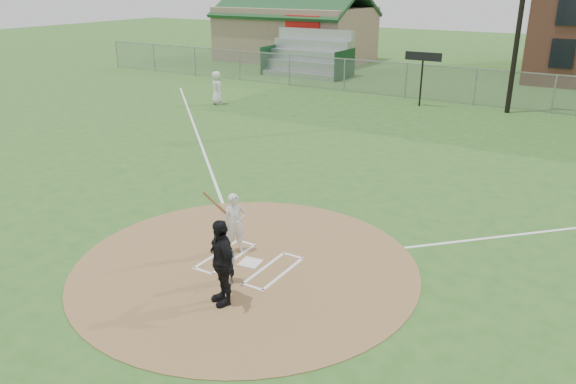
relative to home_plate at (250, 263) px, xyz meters
The scene contains 13 objects.
ground 0.17m from the home_plate, 99.83° to the right, with size 140.00×140.00×0.00m, color #2D5C1F.
dirt_circle 0.16m from the home_plate, 99.83° to the right, with size 8.40×8.40×0.02m, color olive.
home_plate is the anchor object (origin of this frame).
foul_line_third 12.64m from the home_plate, 135.60° to the left, with size 0.10×24.00×0.01m, color white.
catcher 1.21m from the home_plate, 85.18° to the right, with size 0.56×0.43×1.15m, color slate.
umpire 2.06m from the home_plate, 74.01° to the right, with size 1.13×0.47×1.94m, color black.
ondeck_player 19.24m from the home_plate, 130.31° to the left, with size 0.89×0.58×1.83m, color silver.
batters_boxes 0.03m from the home_plate, 160.40° to the right, with size 2.08×1.88×0.01m.
batter_at_plate 1.09m from the home_plate, 154.08° to the left, with size 0.83×1.01×1.78m.
outfield_fence 21.86m from the home_plate, 90.07° to the left, with size 56.08×0.08×2.03m.
bleachers 29.16m from the home_plate, 116.58° to the left, with size 6.08×3.20×3.20m.
clubhouse 37.53m from the home_plate, 118.76° to the left, with size 12.20×8.71×6.23m.
scoreboard_sign 20.34m from the home_plate, 97.19° to the left, with size 2.00×0.10×2.93m.
Camera 1 is at (7.19, -9.88, 6.57)m, focal length 35.00 mm.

